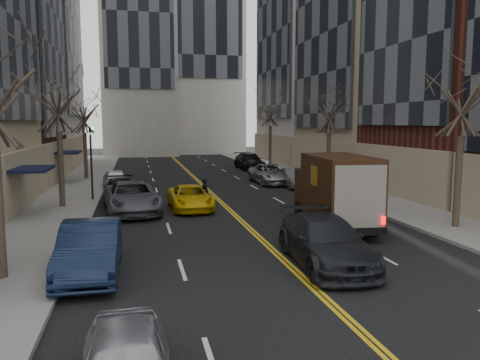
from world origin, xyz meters
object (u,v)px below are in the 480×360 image
object	(u,v)px
observer_sedan	(325,241)
pedestrian	(205,193)
ups_truck	(335,192)
taxi	(190,198)

from	to	relation	value
observer_sedan	pedestrian	world-z (taller)	pedestrian
ups_truck	observer_sedan	size ratio (longest dim) A/B	1.10
observer_sedan	pedestrian	distance (m)	11.26
ups_truck	pedestrian	xyz separation A→B (m)	(-4.91, 6.12, -0.83)
taxi	observer_sedan	bearing A→B (deg)	-74.93
observer_sedan	taxi	size ratio (longest dim) A/B	1.20
observer_sedan	pedestrian	bearing A→B (deg)	105.62
ups_truck	taxi	bearing A→B (deg)	139.27
taxi	pedestrian	size ratio (longest dim) A/B	2.84
pedestrian	observer_sedan	bearing A→B (deg)	168.42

